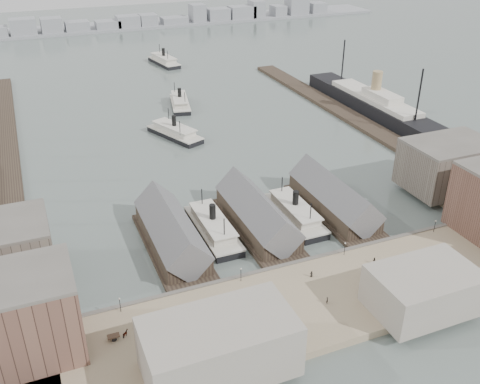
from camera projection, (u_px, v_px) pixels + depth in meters
name	position (u px, v px, depth m)	size (l,w,h in m)	color
ground	(282.00, 259.00, 145.03)	(900.00, 900.00, 0.00)	#515D59
quay	(319.00, 300.00, 128.23)	(180.00, 30.00, 2.00)	gray
seawall	(291.00, 266.00, 140.25)	(180.00, 1.20, 2.30)	#59544C
west_wharf	(5.00, 156.00, 203.44)	(10.00, 220.00, 1.60)	#2D231C
east_wharf	(347.00, 115.00, 244.44)	(10.00, 180.00, 1.60)	#2D231C
ferry_shed_west	(171.00, 234.00, 147.89)	(14.00, 42.00, 12.60)	#2D231C
ferry_shed_center	(257.00, 215.00, 156.65)	(14.00, 42.00, 12.60)	#2D231C
ferry_shed_east	(334.00, 199.00, 165.40)	(14.00, 42.00, 12.60)	#2D231C
warehouse_east_back	(448.00, 165.00, 175.74)	(28.00, 20.00, 15.00)	#60564C
street_bldg_center	(424.00, 290.00, 122.35)	(24.00, 16.00, 10.00)	gray
street_bldg_west	(219.00, 347.00, 105.05)	(30.00, 16.00, 12.00)	gray
lamp_post_far_w	(120.00, 302.00, 121.95)	(0.44, 0.44, 3.92)	black
lamp_post_near_w	(241.00, 272.00, 132.06)	(0.44, 0.44, 3.92)	black
lamp_post_near_e	(345.00, 246.00, 142.16)	(0.44, 0.44, 3.92)	black
lamp_post_far_e	(435.00, 224.00, 152.26)	(0.44, 0.44, 3.92)	black
far_shore	(89.00, 26.00, 415.44)	(500.00, 40.00, 15.72)	gray
ferry_docked_west	(213.00, 227.00, 155.13)	(8.73, 29.09, 10.39)	black
ferry_docked_east	(295.00, 212.00, 162.71)	(8.57, 28.58, 10.21)	black
ferry_open_near	(175.00, 132.00, 221.69)	(18.36, 28.97, 9.96)	black
ferry_open_mid	(180.00, 102.00, 256.09)	(13.45, 28.10, 9.65)	black
ferry_open_far	(164.00, 61.00, 325.86)	(13.70, 30.30, 10.44)	black
ocean_steamer	(374.00, 104.00, 247.33)	(13.42, 98.09, 19.62)	black
tram	(477.00, 232.00, 150.02)	(3.25, 10.75, 3.78)	black
horse_cart_left	(122.00, 334.00, 115.44)	(4.63, 1.53, 1.58)	black
horse_cart_center	(254.00, 297.00, 126.59)	(4.73, 3.51, 1.56)	black
horse_cart_right	(390.00, 274.00, 134.71)	(4.71, 2.05, 1.55)	black
pedestrian_0	(136.00, 323.00, 118.52)	(0.62, 0.45, 1.70)	black
pedestrian_1	(179.00, 327.00, 117.35)	(0.78, 0.61, 1.61)	black
pedestrian_2	(210.00, 306.00, 123.74)	(1.11, 0.64, 1.72)	black
pedestrian_3	(246.00, 324.00, 118.41)	(0.96, 0.40, 1.63)	black
pedestrian_4	(312.00, 274.00, 134.51)	(0.79, 0.52, 1.63)	black
pedestrian_5	(327.00, 300.00, 125.32)	(0.66, 0.48, 1.81)	black
pedestrian_6	(374.00, 260.00, 139.61)	(0.85, 0.66, 1.75)	black
pedestrian_7	(421.00, 289.00, 129.11)	(1.10, 0.63, 1.70)	black
pedestrian_8	(441.00, 248.00, 144.85)	(1.04, 0.43, 1.77)	black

